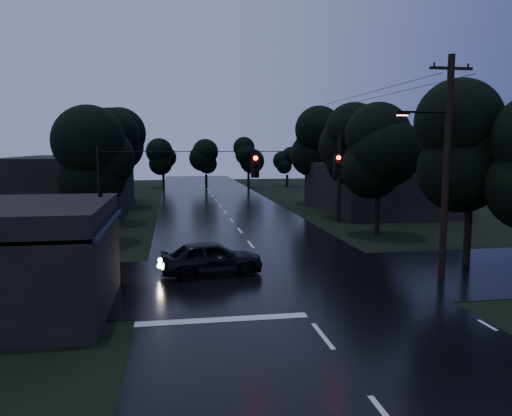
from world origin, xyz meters
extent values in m
cube|color=black|center=(0.00, 30.00, 0.00)|extent=(12.00, 120.00, 0.02)
cube|color=black|center=(0.00, 12.00, 0.00)|extent=(60.00, 9.00, 0.02)
cube|color=black|center=(-10.00, 9.00, 3.20)|extent=(6.00, 7.00, 0.12)
cube|color=black|center=(-7.00, 9.00, 3.20)|extent=(0.30, 7.00, 0.15)
cylinder|color=black|center=(-7.20, 6.00, 1.50)|extent=(0.10, 0.10, 3.00)
cylinder|color=black|center=(-7.20, 12.00, 1.50)|extent=(0.10, 0.10, 3.00)
cube|color=#EEBD5F|center=(-7.05, 7.50, 2.50)|extent=(0.06, 1.60, 0.50)
cube|color=#EEBD5F|center=(-7.05, 10.20, 2.50)|extent=(0.06, 1.20, 0.50)
cube|color=black|center=(14.00, 34.00, 2.20)|extent=(10.00, 14.00, 4.40)
cube|color=black|center=(-14.00, 40.00, 2.50)|extent=(10.00, 16.00, 5.00)
cylinder|color=black|center=(7.50, 11.00, 5.00)|extent=(0.30, 0.30, 10.00)
cube|color=black|center=(7.50, 11.00, 9.40)|extent=(2.00, 0.12, 0.12)
cylinder|color=black|center=(6.40, 11.00, 7.50)|extent=(2.20, 0.10, 0.10)
cube|color=black|center=(5.30, 11.00, 7.45)|extent=(0.60, 0.25, 0.18)
cube|color=#FFB266|center=(5.30, 11.00, 7.35)|extent=(0.45, 0.18, 0.03)
cylinder|color=black|center=(8.30, 28.00, 3.75)|extent=(0.30, 0.30, 7.50)
cube|color=black|center=(8.30, 28.00, 6.90)|extent=(2.00, 0.12, 0.12)
cylinder|color=black|center=(-7.50, 11.00, 3.00)|extent=(0.18, 0.18, 6.00)
cylinder|color=black|center=(0.00, 11.00, 5.80)|extent=(15.00, 0.03, 0.03)
cube|color=black|center=(-1.20, 11.00, 5.20)|extent=(0.32, 0.25, 1.00)
sphere|color=#FF0C07|center=(-1.20, 10.85, 5.20)|extent=(0.18, 0.18, 0.18)
cube|color=black|center=(2.40, 11.00, 5.20)|extent=(0.32, 0.25, 1.00)
sphere|color=#FF0C07|center=(2.40, 10.85, 5.20)|extent=(0.18, 0.18, 0.18)
cylinder|color=black|center=(10.00, 13.00, 1.40)|extent=(0.36, 0.36, 2.80)
sphere|color=black|center=(10.00, 13.00, 4.80)|extent=(4.48, 4.48, 4.48)
sphere|color=black|center=(10.00, 13.00, 6.00)|extent=(4.48, 4.48, 4.48)
sphere|color=black|center=(10.00, 13.00, 7.20)|extent=(4.48, 4.48, 4.48)
cylinder|color=black|center=(-9.00, 22.00, 1.22)|extent=(0.36, 0.36, 2.45)
sphere|color=black|center=(-9.00, 22.00, 4.20)|extent=(3.92, 3.92, 3.92)
sphere|color=black|center=(-9.00, 22.00, 5.25)|extent=(3.92, 3.92, 3.92)
sphere|color=black|center=(-9.00, 22.00, 6.30)|extent=(3.92, 3.92, 3.92)
cylinder|color=black|center=(-9.60, 30.00, 1.31)|extent=(0.36, 0.36, 2.62)
sphere|color=black|center=(-9.60, 30.00, 4.50)|extent=(4.20, 4.20, 4.20)
sphere|color=black|center=(-9.60, 30.00, 5.62)|extent=(4.20, 4.20, 4.20)
sphere|color=black|center=(-9.60, 30.00, 6.75)|extent=(4.20, 4.20, 4.20)
cylinder|color=black|center=(-10.20, 40.00, 1.40)|extent=(0.36, 0.36, 2.80)
sphere|color=black|center=(-10.20, 40.00, 4.80)|extent=(4.48, 4.48, 4.48)
sphere|color=black|center=(-10.20, 40.00, 6.00)|extent=(4.48, 4.48, 4.48)
sphere|color=black|center=(-10.20, 40.00, 7.20)|extent=(4.48, 4.48, 4.48)
cylinder|color=black|center=(9.00, 22.00, 1.31)|extent=(0.36, 0.36, 2.62)
sphere|color=black|center=(9.00, 22.00, 4.50)|extent=(4.20, 4.20, 4.20)
sphere|color=black|center=(9.00, 22.00, 5.62)|extent=(4.20, 4.20, 4.20)
sphere|color=black|center=(9.00, 22.00, 6.75)|extent=(4.20, 4.20, 4.20)
cylinder|color=black|center=(9.60, 30.00, 1.40)|extent=(0.36, 0.36, 2.80)
sphere|color=black|center=(9.60, 30.00, 4.80)|extent=(4.48, 4.48, 4.48)
sphere|color=black|center=(9.60, 30.00, 6.00)|extent=(4.48, 4.48, 4.48)
sphere|color=black|center=(9.60, 30.00, 7.20)|extent=(4.48, 4.48, 4.48)
cylinder|color=black|center=(10.20, 40.00, 1.49)|extent=(0.36, 0.36, 2.97)
sphere|color=black|center=(10.20, 40.00, 5.10)|extent=(4.76, 4.76, 4.76)
sphere|color=black|center=(10.20, 40.00, 6.38)|extent=(4.76, 4.76, 4.76)
sphere|color=black|center=(10.20, 40.00, 7.65)|extent=(4.76, 4.76, 4.76)
imported|color=black|center=(-2.90, 13.25, 0.81)|extent=(4.96, 2.44, 1.63)
camera|label=1|loc=(-4.59, -9.68, 6.04)|focal=35.00mm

